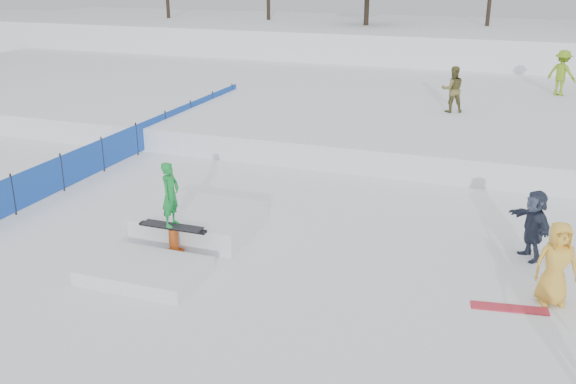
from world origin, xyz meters
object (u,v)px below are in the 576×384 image
(walker_ygreen, at_px, (562,73))
(spectator_dark, at_px, (533,225))
(safety_fence, at_px, (137,139))
(spectator_yellow, at_px, (556,263))
(jib_rail_feature, at_px, (186,231))
(walker_olive, at_px, (453,89))

(walker_ygreen, distance_m, spectator_dark, 15.26)
(safety_fence, xyz_separation_m, spectator_yellow, (12.75, -5.86, 0.27))
(spectator_yellow, distance_m, jib_rail_feature, 7.80)
(walker_ygreen, bearing_deg, jib_rail_feature, 93.96)
(spectator_yellow, distance_m, spectator_dark, 1.97)
(jib_rail_feature, bearing_deg, spectator_dark, 14.26)
(walker_olive, height_order, spectator_dark, walker_olive)
(safety_fence, relative_size, jib_rail_feature, 3.64)
(walker_ygreen, xyz_separation_m, jib_rail_feature, (-8.38, -17.08, -1.43))
(spectator_yellow, bearing_deg, walker_ygreen, 70.07)
(walker_olive, xyz_separation_m, spectator_dark, (2.92, -10.46, -0.87))
(spectator_dark, relative_size, jib_rail_feature, 0.35)
(spectator_yellow, bearing_deg, walker_olive, 87.00)
(walker_olive, bearing_deg, jib_rail_feature, 50.49)
(jib_rail_feature, bearing_deg, walker_ygreen, 63.87)
(spectator_dark, distance_m, jib_rail_feature, 7.64)
(walker_ygreen, distance_m, jib_rail_feature, 19.08)
(walker_olive, xyz_separation_m, walker_ygreen, (3.90, 4.74, 0.09))
(walker_ygreen, height_order, spectator_dark, walker_ygreen)
(walker_olive, distance_m, jib_rail_feature, 13.20)
(safety_fence, relative_size, walker_olive, 9.42)
(walker_olive, bearing_deg, safety_fence, 15.10)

